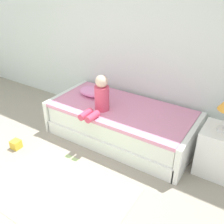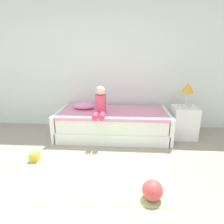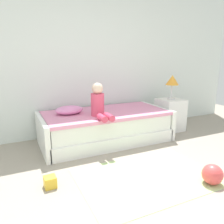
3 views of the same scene
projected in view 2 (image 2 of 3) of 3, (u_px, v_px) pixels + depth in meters
ground_plane at (61, 215)px, 1.84m from camera, size 9.20×9.20×0.00m
wall_rear at (96, 59)px, 3.93m from camera, size 7.20×0.10×2.90m
bed at (113, 123)px, 3.66m from camera, size 2.11×1.00×0.50m
nightstand at (184, 122)px, 3.57m from camera, size 0.44×0.44×0.60m
table_lamp at (188, 89)px, 3.39m from camera, size 0.24×0.24×0.45m
child_figure at (100, 103)px, 3.33m from camera, size 0.20×0.51×0.50m
pillow at (84, 106)px, 3.71m from camera, size 0.44×0.30×0.13m
toy_ball at (152, 190)px, 2.02m from camera, size 0.23×0.23×0.23m
area_rug at (104, 174)px, 2.49m from camera, size 1.60×1.10×0.01m
toy_block at (35, 157)px, 2.80m from camera, size 0.13×0.13×0.12m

